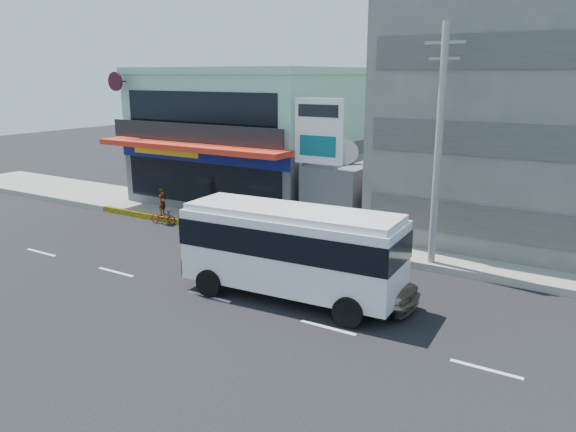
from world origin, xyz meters
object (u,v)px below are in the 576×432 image
object	(u,v)px
shop_building	(251,140)
satellite_dish	(344,163)
concrete_building	(575,96)
billboard	(319,139)
motorcycle_rider	(163,212)
sedan	(349,280)
minibus	(291,246)
utility_pole_near	(438,147)

from	to	relation	value
shop_building	satellite_dish	distance (m)	8.54
shop_building	concrete_building	world-z (taller)	concrete_building
billboard	motorcycle_rider	bearing A→B (deg)	-163.99
billboard	sedan	xyz separation A→B (m)	(5.12, -6.92, -4.07)
shop_building	motorcycle_rider	bearing A→B (deg)	-96.91
billboard	sedan	bearing A→B (deg)	-53.51
concrete_building	billboard	size ratio (longest dim) A/B	2.32
sedan	billboard	bearing A→B (deg)	37.10
billboard	minibus	distance (m)	8.82
shop_building	sedan	size ratio (longest dim) A/B	2.45
minibus	sedan	xyz separation A→B (m)	(1.94, 0.78, -1.16)
sedan	satellite_dish	bearing A→B (deg)	28.52
satellite_dish	utility_pole_near	bearing A→B (deg)	-30.96
shop_building	satellite_dish	world-z (taller)	shop_building
shop_building	motorcycle_rider	xyz separation A→B (m)	(-0.87, -7.15, -3.35)
shop_building	utility_pole_near	size ratio (longest dim) A/B	1.24
minibus	sedan	world-z (taller)	minibus
billboard	utility_pole_near	bearing A→B (deg)	-15.48
sedan	motorcycle_rider	xyz separation A→B (m)	(-13.48, 4.52, -0.21)
billboard	satellite_dish	bearing A→B (deg)	74.48
shop_building	motorcycle_rider	world-z (taller)	shop_building
concrete_building	motorcycle_rider	size ratio (longest dim) A/B	8.16
utility_pole_near	minibus	world-z (taller)	utility_pole_near
utility_pole_near	concrete_building	bearing A→B (deg)	62.24
satellite_dish	motorcycle_rider	world-z (taller)	satellite_dish
concrete_building	sedan	size ratio (longest dim) A/B	3.16
satellite_dish	motorcycle_rider	size ratio (longest dim) A/B	0.77
shop_building	motorcycle_rider	distance (m)	7.94
satellite_dish	motorcycle_rider	xyz separation A→B (m)	(-8.87, -4.20, -2.93)
motorcycle_rider	satellite_dish	bearing A→B (deg)	25.35
shop_building	satellite_dish	xyz separation A→B (m)	(8.00, -2.95, -0.42)
billboard	minibus	world-z (taller)	billboard
billboard	motorcycle_rider	xyz separation A→B (m)	(-8.37, -2.40, -4.28)
shop_building	billboard	xyz separation A→B (m)	(7.50, -4.75, 0.93)
satellite_dish	utility_pole_near	distance (m)	7.17
utility_pole_near	motorcycle_rider	world-z (taller)	utility_pole_near
utility_pole_near	motorcycle_rider	distance (m)	15.54
utility_pole_near	billboard	bearing A→B (deg)	164.52
satellite_dish	sedan	bearing A→B (deg)	-62.10
satellite_dish	sedan	distance (m)	10.23
billboard	motorcycle_rider	distance (m)	9.70
shop_building	motorcycle_rider	size ratio (longest dim) A/B	6.33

